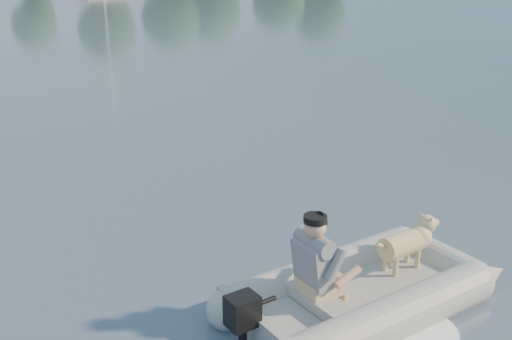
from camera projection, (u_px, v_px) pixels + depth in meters
water at (340, 315)px, 6.79m from camera, size 160.00×160.00×0.00m
dinghy at (366, 259)px, 6.79m from camera, size 4.34×2.85×1.31m
man at (315, 259)px, 6.42m from camera, size 0.71×0.61×1.01m
dog at (402, 248)px, 7.17m from camera, size 0.89×0.35×0.59m
outboard_motor at (243, 329)px, 6.06m from camera, size 0.40×0.29×0.74m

